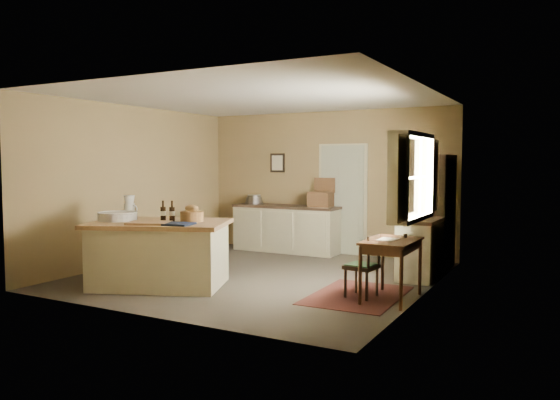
{
  "coord_description": "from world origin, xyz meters",
  "views": [
    {
      "loc": [
        4.2,
        -7.1,
        1.74
      ],
      "look_at": [
        0.18,
        0.31,
        1.15
      ],
      "focal_mm": 35.0,
      "sensor_mm": 36.0,
      "label": 1
    }
  ],
  "objects_px": {
    "work_island": "(159,252)",
    "desk_chair": "(361,267)",
    "right_cabinet": "(420,248)",
    "sideboard": "(287,227)",
    "writing_desk": "(392,247)",
    "shelving_unit": "(443,213)"
  },
  "relations": [
    {
      "from": "work_island",
      "to": "sideboard",
      "type": "relative_size",
      "value": 1.03
    },
    {
      "from": "work_island",
      "to": "right_cabinet",
      "type": "relative_size",
      "value": 2.2
    },
    {
      "from": "right_cabinet",
      "to": "shelving_unit",
      "type": "distance_m",
      "value": 0.98
    },
    {
      "from": "desk_chair",
      "to": "right_cabinet",
      "type": "distance_m",
      "value": 1.56
    },
    {
      "from": "shelving_unit",
      "to": "writing_desk",
      "type": "bearing_deg",
      "value": -93.71
    },
    {
      "from": "shelving_unit",
      "to": "desk_chair",
      "type": "bearing_deg",
      "value": -102.46
    },
    {
      "from": "sideboard",
      "to": "right_cabinet",
      "type": "relative_size",
      "value": 2.15
    },
    {
      "from": "work_island",
      "to": "writing_desk",
      "type": "bearing_deg",
      "value": -7.47
    },
    {
      "from": "desk_chair",
      "to": "sideboard",
      "type": "bearing_deg",
      "value": 139.55
    },
    {
      "from": "sideboard",
      "to": "writing_desk",
      "type": "xyz_separation_m",
      "value": [
        2.89,
        -2.66,
        0.19
      ]
    },
    {
      "from": "work_island",
      "to": "writing_desk",
      "type": "distance_m",
      "value": 3.2
    },
    {
      "from": "writing_desk",
      "to": "right_cabinet",
      "type": "bearing_deg",
      "value": 90.01
    },
    {
      "from": "writing_desk",
      "to": "desk_chair",
      "type": "height_order",
      "value": "writing_desk"
    },
    {
      "from": "desk_chair",
      "to": "right_cabinet",
      "type": "bearing_deg",
      "value": 82.98
    },
    {
      "from": "writing_desk",
      "to": "desk_chair",
      "type": "xyz_separation_m",
      "value": [
        -0.37,
        -0.06,
        -0.27
      ]
    },
    {
      "from": "sideboard",
      "to": "right_cabinet",
      "type": "distance_m",
      "value": 3.14
    },
    {
      "from": "right_cabinet",
      "to": "shelving_unit",
      "type": "relative_size",
      "value": 0.53
    },
    {
      "from": "work_island",
      "to": "desk_chair",
      "type": "bearing_deg",
      "value": -6.83
    },
    {
      "from": "work_island",
      "to": "right_cabinet",
      "type": "height_order",
      "value": "work_island"
    },
    {
      "from": "work_island",
      "to": "desk_chair",
      "type": "height_order",
      "value": "work_island"
    },
    {
      "from": "desk_chair",
      "to": "writing_desk",
      "type": "bearing_deg",
      "value": 16.48
    },
    {
      "from": "right_cabinet",
      "to": "desk_chair",
      "type": "bearing_deg",
      "value": -103.84
    }
  ]
}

